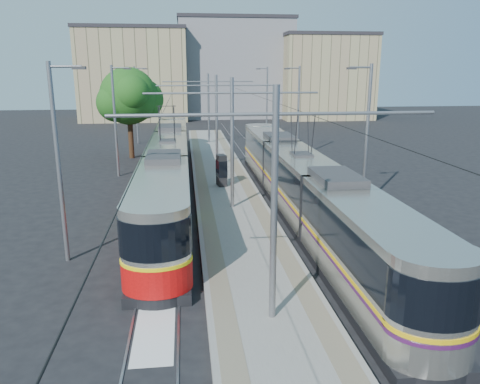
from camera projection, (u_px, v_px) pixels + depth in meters
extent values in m
plane|color=black|center=(253.00, 271.00, 18.38)|extent=(160.00, 160.00, 0.00)
cube|color=gray|center=(220.00, 174.00, 34.67)|extent=(4.00, 50.00, 0.30)
cube|color=gray|center=(200.00, 173.00, 34.46)|extent=(0.70, 50.00, 0.01)
cube|color=gray|center=(239.00, 172.00, 34.79)|extent=(0.70, 50.00, 0.01)
cube|color=gray|center=(161.00, 178.00, 34.21)|extent=(0.07, 70.00, 0.03)
cube|color=gray|center=(181.00, 177.00, 34.37)|extent=(0.07, 70.00, 0.03)
cube|color=gray|center=(258.00, 175.00, 35.03)|extent=(0.07, 70.00, 0.03)
cube|color=gray|center=(277.00, 175.00, 35.19)|extent=(0.07, 70.00, 0.03)
cube|color=silver|center=(156.00, 315.00, 15.08)|extent=(1.20, 5.00, 0.01)
cube|color=black|center=(170.00, 189.00, 30.16)|extent=(2.30, 30.56, 0.40)
cube|color=beige|center=(169.00, 164.00, 29.75)|extent=(2.40, 28.96, 2.90)
cube|color=black|center=(168.00, 156.00, 29.62)|extent=(2.43, 28.96, 1.30)
cube|color=yellow|center=(169.00, 170.00, 29.85)|extent=(2.43, 28.96, 0.12)
cube|color=red|center=(169.00, 178.00, 29.97)|extent=(2.42, 28.96, 1.10)
cube|color=#2D2D30|center=(168.00, 139.00, 29.34)|extent=(1.68, 3.00, 0.30)
cube|color=black|center=(300.00, 211.00, 25.55)|extent=(2.30, 29.16, 0.40)
cube|color=#AFABA0|center=(301.00, 182.00, 25.14)|extent=(2.40, 27.56, 2.90)
cube|color=black|center=(301.00, 172.00, 25.01)|extent=(2.43, 27.56, 1.30)
cube|color=#E0AD0B|center=(300.00, 189.00, 25.24)|extent=(2.43, 27.56, 0.12)
cube|color=#3F1343|center=(300.00, 191.00, 25.27)|extent=(2.43, 27.56, 0.10)
cube|color=#2D2D30|center=(302.00, 152.00, 24.73)|extent=(1.68, 3.00, 0.30)
cylinder|color=slate|center=(274.00, 208.00, 13.57)|extent=(0.20, 0.20, 7.00)
cylinder|color=slate|center=(276.00, 114.00, 12.88)|extent=(9.20, 0.10, 0.10)
cylinder|color=slate|center=(232.00, 144.00, 25.09)|extent=(0.20, 0.20, 7.00)
cylinder|color=slate|center=(232.00, 93.00, 24.41)|extent=(9.20, 0.10, 0.10)
cylinder|color=slate|center=(217.00, 121.00, 36.62)|extent=(0.20, 0.20, 7.00)
cylinder|color=slate|center=(216.00, 85.00, 35.93)|extent=(9.20, 0.10, 0.10)
cylinder|color=slate|center=(209.00, 108.00, 48.15)|extent=(0.20, 0.20, 7.00)
cylinder|color=slate|center=(208.00, 82.00, 47.46)|extent=(9.20, 0.10, 0.10)
cylinder|color=black|center=(168.00, 101.00, 32.88)|extent=(0.02, 70.00, 0.02)
cylinder|color=black|center=(269.00, 100.00, 33.70)|extent=(0.02, 70.00, 0.02)
cylinder|color=slate|center=(59.00, 166.00, 18.43)|extent=(0.18, 0.18, 8.00)
cube|color=#2D2D30|center=(79.00, 68.00, 17.60)|extent=(0.50, 0.22, 0.12)
cylinder|color=slate|center=(115.00, 122.00, 33.80)|extent=(0.18, 0.18, 8.00)
cube|color=#2D2D30|center=(127.00, 69.00, 32.97)|extent=(0.50, 0.22, 0.12)
cylinder|color=slate|center=(136.00, 106.00, 49.16)|extent=(0.18, 0.18, 8.00)
cube|color=#2D2D30|center=(145.00, 69.00, 48.33)|extent=(0.50, 0.22, 0.12)
cylinder|color=slate|center=(367.00, 138.00, 25.90)|extent=(0.18, 0.18, 8.00)
cube|color=#2D2D30|center=(352.00, 68.00, 24.82)|extent=(0.50, 0.22, 0.12)
cylinder|color=slate|center=(298.00, 113.00, 41.26)|extent=(0.18, 0.18, 8.00)
cube|color=#2D2D30|center=(287.00, 69.00, 40.19)|extent=(0.50, 0.22, 0.12)
cylinder|color=slate|center=(267.00, 101.00, 56.63)|extent=(0.18, 0.18, 8.00)
cube|color=#2D2D30|center=(258.00, 69.00, 55.55)|extent=(0.50, 0.22, 0.12)
cube|color=black|center=(222.00, 170.00, 30.46)|extent=(0.67, 0.96, 2.04)
cube|color=black|center=(222.00, 168.00, 30.43)|extent=(0.71, 1.00, 1.07)
cylinder|color=#382314|center=(131.00, 140.00, 41.54)|extent=(0.45, 0.45, 3.29)
sphere|color=#174413|center=(128.00, 96.00, 40.57)|extent=(4.93, 4.93, 4.93)
sphere|color=#174413|center=(144.00, 99.00, 41.58)|extent=(3.49, 3.49, 3.49)
cube|color=#9B9269|center=(135.00, 76.00, 73.16)|extent=(16.00, 12.00, 13.42)
cube|color=#262328|center=(132.00, 29.00, 71.39)|extent=(16.32, 12.24, 0.50)
cube|color=slate|center=(234.00, 70.00, 78.59)|extent=(18.00, 14.00, 15.26)
cube|color=#262328|center=(234.00, 20.00, 76.59)|extent=(18.36, 14.28, 0.50)
cube|color=#9B9269|center=(325.00, 78.00, 74.75)|extent=(14.00, 10.00, 12.63)
cube|color=#262328|center=(327.00, 35.00, 73.09)|extent=(14.28, 10.20, 0.50)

